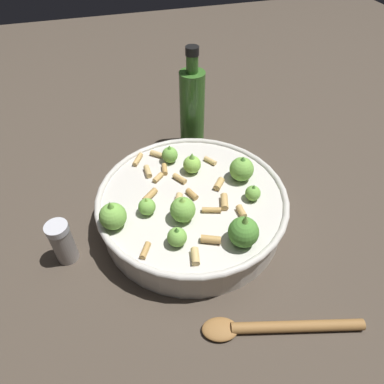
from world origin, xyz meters
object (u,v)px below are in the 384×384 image
at_px(olive_oil_bottle, 192,108).
at_px(wooden_spoon, 273,327).
at_px(cooking_pan, 192,206).
at_px(pepper_shaker, 62,242).

relative_size(olive_oil_bottle, wooden_spoon, 0.99).
relative_size(cooking_pan, olive_oil_bottle, 1.48).
height_order(pepper_shaker, wooden_spoon, pepper_shaker).
xyz_separation_m(pepper_shaker, olive_oil_bottle, (0.29, 0.25, 0.05)).
bearing_deg(wooden_spoon, cooking_pan, 102.83).
xyz_separation_m(pepper_shaker, wooden_spoon, (0.28, -0.21, -0.03)).
height_order(pepper_shaker, olive_oil_bottle, olive_oil_bottle).
height_order(cooking_pan, olive_oil_bottle, olive_oil_bottle).
relative_size(pepper_shaker, olive_oil_bottle, 0.36).
relative_size(pepper_shaker, wooden_spoon, 0.36).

